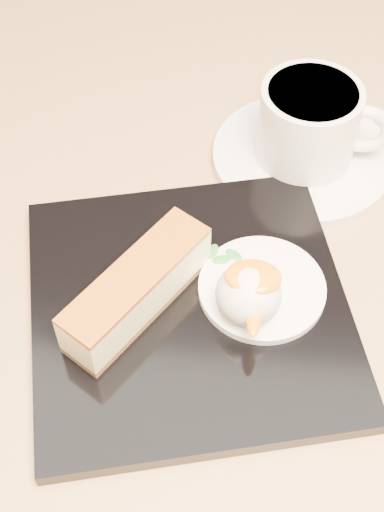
# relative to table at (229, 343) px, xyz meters

# --- Properties ---
(table) EXTENTS (0.80, 0.80, 0.72)m
(table) POSITION_rel_table_xyz_m (0.00, 0.00, 0.00)
(table) COLOR black
(table) RESTS_ON ground
(dessert_plate) EXTENTS (0.27, 0.27, 0.01)m
(dessert_plate) POSITION_rel_table_xyz_m (-0.03, -0.07, 0.16)
(dessert_plate) COLOR black
(dessert_plate) RESTS_ON table
(cheesecake) EXTENTS (0.09, 0.12, 0.04)m
(cheesecake) POSITION_rel_table_xyz_m (-0.07, -0.07, 0.19)
(cheesecake) COLOR brown
(cheesecake) RESTS_ON dessert_plate
(cream_smear) EXTENTS (0.09, 0.09, 0.01)m
(cream_smear) POSITION_rel_table_xyz_m (0.02, -0.05, 0.17)
(cream_smear) COLOR white
(cream_smear) RESTS_ON dessert_plate
(ice_cream_scoop) EXTENTS (0.04, 0.04, 0.04)m
(ice_cream_scoop) POSITION_rel_table_xyz_m (0.01, -0.07, 0.19)
(ice_cream_scoop) COLOR white
(ice_cream_scoop) RESTS_ON cream_smear
(mango_sauce) EXTENTS (0.04, 0.03, 0.01)m
(mango_sauce) POSITION_rel_table_xyz_m (0.01, -0.07, 0.21)
(mango_sauce) COLOR orange
(mango_sauce) RESTS_ON ice_cream_scoop
(mint_sprig) EXTENTS (0.03, 0.02, 0.00)m
(mint_sprig) POSITION_rel_table_xyz_m (-0.01, -0.03, 0.17)
(mint_sprig) COLOR green
(mint_sprig) RESTS_ON cream_smear
(saucer) EXTENTS (0.15, 0.15, 0.01)m
(saucer) POSITION_rel_table_xyz_m (0.05, 0.09, 0.16)
(saucer) COLOR white
(saucer) RESTS_ON table
(coffee_cup) EXTENTS (0.11, 0.08, 0.06)m
(coffee_cup) POSITION_rel_table_xyz_m (0.05, 0.09, 0.20)
(coffee_cup) COLOR white
(coffee_cup) RESTS_ON saucer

